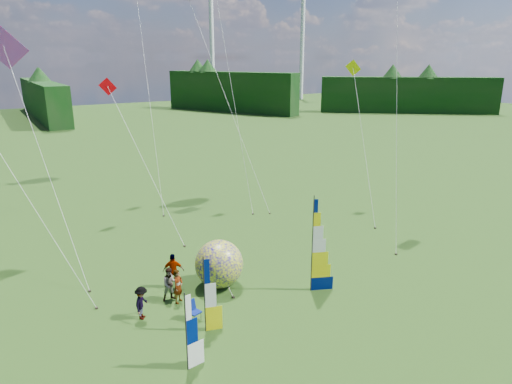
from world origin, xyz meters
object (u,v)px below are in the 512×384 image
feather_banner_main (312,246)px  spectator_a (178,286)px  spectator_b (170,284)px  spectator_c (142,303)px  side_banner_left (205,296)px  side_banner_far (186,334)px  camp_chair (194,311)px  kite_whale (225,86)px  bol_inflatable (219,264)px  spectator_d (173,271)px

feather_banner_main → spectator_a: (-6.36, 2.52, -1.63)m
spectator_a → spectator_b: (-0.24, 0.42, -0.01)m
spectator_c → feather_banner_main: bearing=-65.0°
feather_banner_main → spectator_b: bearing=178.4°
side_banner_left → spectator_b: (-0.30, 3.43, -0.88)m
feather_banner_main → side_banner_far: feather_banner_main is taller
spectator_c → camp_chair: 2.49m
kite_whale → spectator_a: bearing=-140.7°
feather_banner_main → side_banner_far: bearing=-140.2°
feather_banner_main → spectator_c: (-8.37, 2.01, -1.71)m
spectator_a → kite_whale: (10.54, 14.63, 8.65)m
side_banner_left → spectator_a: size_ratio=1.97×
spectator_c → camp_chair: spectator_c is taller
spectator_b → bol_inflatable: bearing=6.3°
side_banner_left → spectator_c: (-2.07, 2.50, -0.94)m
side_banner_left → side_banner_far: (-1.73, -2.02, -0.13)m
feather_banner_main → bol_inflatable: (-3.84, 2.97, -1.23)m
bol_inflatable → spectator_a: (-2.51, -0.45, -0.40)m
bol_inflatable → camp_chair: size_ratio=2.67×
side_banner_left → kite_whale: (10.48, 17.63, 7.79)m
bol_inflatable → spectator_a: bearing=-169.8°
feather_banner_main → side_banner_left: (-6.30, -0.49, -0.77)m
bol_inflatable → spectator_a: size_ratio=1.45×
side_banner_left → bol_inflatable: side_banner_left is taller
feather_banner_main → camp_chair: 6.69m
feather_banner_main → camp_chair: feather_banner_main is taller
spectator_a → kite_whale: size_ratio=0.09×
spectator_a → spectator_c: spectator_a is taller
kite_whale → spectator_c: bearing=-144.6°
bol_inflatable → side_banner_far: bearing=-127.4°
side_banner_left → spectator_c: side_banner_left is taller
side_banner_left → feather_banner_main: bearing=20.0°
side_banner_far → spectator_d: size_ratio=1.71×
spectator_b → spectator_d: 1.35m
bol_inflatable → kite_whale: kite_whale is taller
spectator_c → kite_whale: 21.51m
side_banner_far → spectator_b: bearing=67.7°
side_banner_far → kite_whale: 24.45m
feather_banner_main → kite_whale: (4.18, 17.14, 7.02)m
kite_whale → spectator_b: bearing=-142.1°
side_banner_left → kite_whale: kite_whale is taller
side_banner_far → side_banner_left: bearing=41.8°
side_banner_far → spectator_d: 6.97m
spectator_a → spectator_d: size_ratio=0.94×
side_banner_left → side_banner_far: 2.66m
feather_banner_main → bol_inflatable: size_ratio=1.96×
feather_banner_main → spectator_c: 8.78m
spectator_b → kite_whale: 19.82m
spectator_b → side_banner_far: bearing=-99.0°
feather_banner_main → spectator_b: size_ratio=2.88×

